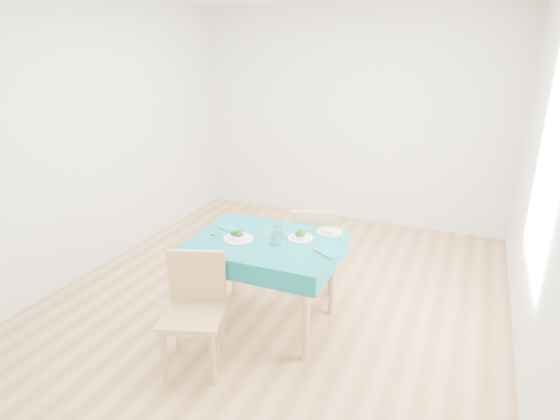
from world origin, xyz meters
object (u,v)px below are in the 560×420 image
at_px(table, 266,282).
at_px(side_plate, 330,232).
at_px(chair_far, 313,238).
at_px(bowl_far, 300,235).
at_px(chair_near, 192,304).
at_px(bowl_near, 238,235).

distance_m(table, side_plate, 0.68).
relative_size(chair_far, bowl_far, 5.02).
relative_size(chair_near, chair_far, 1.01).
bearing_deg(table, bowl_near, -159.69).
bearing_deg(bowl_near, chair_near, -92.41).
height_order(table, bowl_far, bowl_far).
bearing_deg(side_plate, table, -140.45).
bearing_deg(chair_near, bowl_near, 68.47).
relative_size(bowl_far, side_plate, 0.96).
bearing_deg(bowl_far, side_plate, 51.28).
height_order(chair_far, bowl_far, chair_far).
relative_size(chair_far, bowl_near, 4.30).
bearing_deg(chair_far, chair_near, 54.89).
xyz_separation_m(chair_far, side_plate, (0.27, -0.37, 0.25)).
xyz_separation_m(table, chair_near, (-0.23, -0.74, 0.15)).
relative_size(table, bowl_near, 4.79).
distance_m(chair_near, side_plate, 1.30).
distance_m(chair_far, bowl_near, 0.92).
bearing_deg(bowl_far, chair_near, -118.91).
bearing_deg(bowl_far, table, -152.16).
height_order(chair_near, bowl_far, chair_near).
height_order(bowl_far, side_plate, bowl_far).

